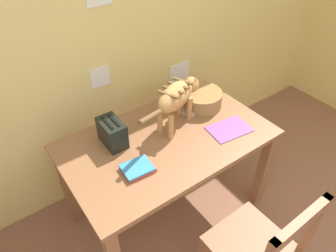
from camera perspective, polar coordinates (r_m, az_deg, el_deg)
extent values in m
cube|color=#E9D076|center=(2.21, -10.01, 16.66)|extent=(5.24, 0.10, 2.50)
cube|color=white|center=(2.64, 2.11, 9.49)|extent=(0.20, 0.01, 0.20)
cube|color=white|center=(2.23, -12.33, 8.73)|extent=(0.15, 0.01, 0.15)
cube|color=brown|center=(2.04, 0.00, -2.55)|extent=(1.35, 0.81, 0.03)
cube|color=brown|center=(2.07, 0.00, -3.63)|extent=(1.27, 0.73, 0.07)
cube|color=brown|center=(2.46, 17.04, -7.61)|extent=(0.07, 0.07, 0.71)
cube|color=brown|center=(2.36, -17.93, -10.45)|extent=(0.07, 0.07, 0.71)
cube|color=brown|center=(2.79, 6.20, 0.79)|extent=(0.07, 0.07, 0.71)
ellipsoid|color=#C1884A|center=(1.98, 1.36, 5.51)|extent=(0.38, 0.27, 0.16)
cube|color=brown|center=(1.88, 0.03, 5.80)|extent=(0.07, 0.14, 0.01)
cube|color=brown|center=(1.92, 0.99, 6.65)|extent=(0.07, 0.14, 0.01)
cube|color=brown|center=(1.97, 1.90, 7.46)|extent=(0.07, 0.14, 0.01)
cube|color=brown|center=(2.01, 2.78, 8.23)|extent=(0.07, 0.14, 0.01)
cylinder|color=#C1884A|center=(2.17, 2.00, 3.97)|extent=(0.04, 0.04, 0.17)
cylinder|color=#C1884A|center=(2.14, 3.91, 3.29)|extent=(0.04, 0.04, 0.17)
cylinder|color=#C1884A|center=(2.00, -1.49, 0.56)|extent=(0.04, 0.04, 0.17)
cylinder|color=#C1884A|center=(1.97, 0.51, -0.23)|extent=(0.04, 0.04, 0.17)
sphere|color=#C1884A|center=(2.15, 4.25, 7.57)|extent=(0.11, 0.11, 0.11)
cone|color=#C1884A|center=(2.13, 3.60, 8.85)|extent=(0.04, 0.04, 0.04)
cone|color=#C1884A|center=(2.11, 5.03, 8.39)|extent=(0.04, 0.04, 0.04)
cylinder|color=brown|center=(1.78, -3.14, 1.75)|extent=(0.22, 0.11, 0.08)
cylinder|color=#BCB4A6|center=(2.26, 4.02, 3.32)|extent=(0.18, 0.18, 0.03)
cylinder|color=red|center=(2.22, 4.08, 4.52)|extent=(0.08, 0.08, 0.08)
torus|color=red|center=(2.25, 5.17, 5.07)|extent=(0.06, 0.01, 0.06)
cube|color=#8E4993|center=(2.13, 11.15, -0.56)|extent=(0.30, 0.22, 0.01)
cube|color=#D73E36|center=(1.83, -5.42, -7.74)|extent=(0.18, 0.15, 0.02)
cube|color=#3485BD|center=(1.81, -5.66, -7.56)|extent=(0.18, 0.15, 0.01)
cylinder|color=olive|center=(2.29, 6.09, 4.97)|extent=(0.30, 0.30, 0.12)
cylinder|color=#42321B|center=(2.28, 6.10, 5.10)|extent=(0.25, 0.25, 0.10)
cube|color=black|center=(1.96, -10.19, -1.23)|extent=(0.12, 0.20, 0.17)
cube|color=black|center=(1.90, -11.07, 0.53)|extent=(0.02, 0.14, 0.01)
cube|color=black|center=(1.91, -9.90, 1.01)|extent=(0.02, 0.14, 0.01)
cube|color=brown|center=(1.97, 14.92, -20.43)|extent=(0.43, 0.43, 0.04)
cube|color=brown|center=(1.55, 23.22, -16.03)|extent=(0.42, 0.05, 0.08)
cube|color=brown|center=(1.82, 25.03, -16.26)|extent=(0.04, 0.04, 0.48)
cube|color=brown|center=(2.29, 13.56, -17.54)|extent=(0.04, 0.04, 0.41)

